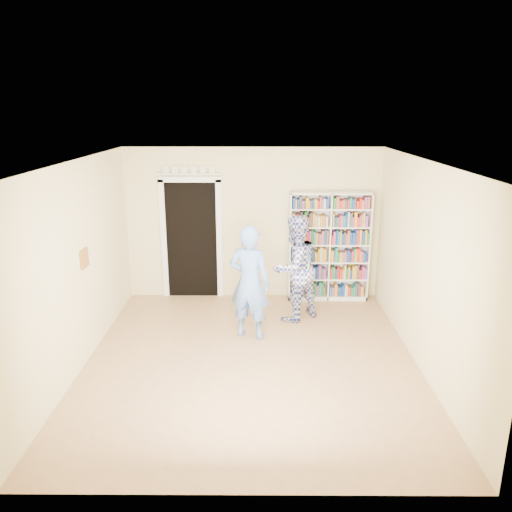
% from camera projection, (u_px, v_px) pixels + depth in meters
% --- Properties ---
extents(floor, '(5.00, 5.00, 0.00)m').
position_uv_depth(floor, '(251.00, 360.00, 6.86)').
color(floor, '#9F754D').
rests_on(floor, ground).
extents(ceiling, '(5.00, 5.00, 0.00)m').
position_uv_depth(ceiling, '(250.00, 162.00, 6.09)').
color(ceiling, white).
rests_on(ceiling, wall_back).
extents(wall_back, '(4.50, 0.00, 4.50)m').
position_uv_depth(wall_back, '(253.00, 224.00, 8.87)').
color(wall_back, beige).
rests_on(wall_back, floor).
extents(wall_left, '(0.00, 5.00, 5.00)m').
position_uv_depth(wall_left, '(78.00, 266.00, 6.49)').
color(wall_left, beige).
rests_on(wall_left, floor).
extents(wall_right, '(0.00, 5.00, 5.00)m').
position_uv_depth(wall_right, '(424.00, 267.00, 6.46)').
color(wall_right, beige).
rests_on(wall_right, floor).
extents(bookshelf, '(1.41, 0.27, 1.95)m').
position_uv_depth(bookshelf, '(329.00, 246.00, 8.82)').
color(bookshelf, white).
rests_on(bookshelf, floor).
extents(doorway, '(1.10, 0.08, 2.43)m').
position_uv_depth(doorway, '(191.00, 234.00, 8.91)').
color(doorway, black).
rests_on(doorway, floor).
extents(wall_art, '(0.03, 0.25, 0.25)m').
position_uv_depth(wall_art, '(84.00, 258.00, 6.67)').
color(wall_art, brown).
rests_on(wall_art, wall_left).
extents(man_blue, '(0.73, 0.60, 1.73)m').
position_uv_depth(man_blue, '(250.00, 283.00, 7.34)').
color(man_blue, '#618BD7').
rests_on(man_blue, floor).
extents(man_plaid, '(1.07, 1.03, 1.73)m').
position_uv_depth(man_plaid, '(295.00, 268.00, 7.99)').
color(man_plaid, navy).
rests_on(man_plaid, floor).
extents(paper_sheet, '(0.20, 0.04, 0.29)m').
position_uv_depth(paper_sheet, '(303.00, 265.00, 7.79)').
color(paper_sheet, white).
rests_on(paper_sheet, man_plaid).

